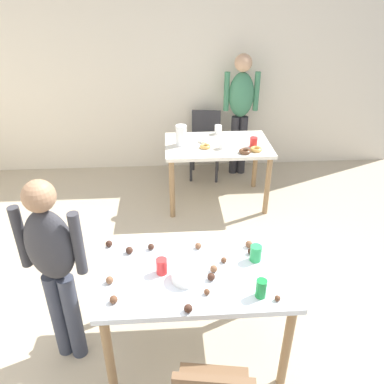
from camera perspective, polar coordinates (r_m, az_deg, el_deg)
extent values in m
plane|color=tan|center=(3.14, -1.67, -21.78)|extent=(6.40, 6.40, 0.00)
cube|color=beige|center=(5.29, -3.37, 16.98)|extent=(6.40, 0.10, 2.60)
cube|color=silver|center=(2.62, 0.48, -11.47)|extent=(1.25, 0.81, 0.04)
cylinder|color=olive|center=(2.69, -12.07, -22.71)|extent=(0.06, 0.06, 0.71)
cylinder|color=olive|center=(2.75, 13.71, -21.33)|extent=(0.06, 0.06, 0.71)
cylinder|color=olive|center=(3.15, -10.56, -12.73)|extent=(0.06, 0.06, 0.71)
cylinder|color=olive|center=(3.21, 10.30, -11.84)|extent=(0.06, 0.06, 0.71)
cube|color=silver|center=(4.47, 3.78, 6.87)|extent=(1.19, 0.77, 0.04)
cylinder|color=olive|center=(4.30, -2.95, 0.40)|extent=(0.06, 0.06, 0.71)
cylinder|color=olive|center=(4.44, 11.03, 0.84)|extent=(0.06, 0.06, 0.71)
cylinder|color=olive|center=(4.88, -3.11, 4.13)|extent=(0.06, 0.06, 0.71)
cylinder|color=olive|center=(5.01, 9.30, 4.43)|extent=(0.06, 0.06, 0.71)
cube|color=#2D2D33|center=(5.19, 1.91, 6.64)|extent=(0.46, 0.46, 0.04)
cube|color=#2D2D33|center=(5.27, 2.09, 9.71)|extent=(0.38, 0.10, 0.42)
cylinder|color=#2D2D33|center=(5.12, 3.64, 3.50)|extent=(0.04, 0.04, 0.41)
cylinder|color=#2D2D33|center=(5.14, -0.16, 3.67)|extent=(0.04, 0.04, 0.41)
cylinder|color=#2D2D33|center=(5.43, 3.79, 5.07)|extent=(0.04, 0.04, 0.41)
cylinder|color=#2D2D33|center=(5.44, 0.20, 5.23)|extent=(0.04, 0.04, 0.41)
cylinder|color=#383D4C|center=(3.00, -19.01, -16.76)|extent=(0.11, 0.11, 0.72)
cylinder|color=#383D4C|center=(2.95, -17.04, -17.22)|extent=(0.11, 0.11, 0.72)
ellipsoid|color=#333338|center=(2.58, -20.16, -7.39)|extent=(0.36, 0.27, 0.51)
sphere|color=#997051|center=(2.39, -21.61, -0.56)|extent=(0.20, 0.20, 0.20)
cylinder|color=#333338|center=(2.65, -23.90, -6.10)|extent=(0.08, 0.08, 0.44)
cylinder|color=#333338|center=(2.47, -16.44, -7.32)|extent=(0.08, 0.08, 0.44)
cylinder|color=#28282D|center=(5.34, 7.39, 6.82)|extent=(0.11, 0.11, 0.81)
cylinder|color=#28282D|center=(5.33, 6.21, 6.83)|extent=(0.11, 0.11, 0.81)
ellipsoid|color=#3D7A56|center=(5.11, 7.27, 13.97)|extent=(0.33, 0.22, 0.57)
sphere|color=tan|center=(5.02, 7.57, 18.32)|extent=(0.22, 0.22, 0.22)
cylinder|color=#3D7A56|center=(5.13, 9.47, 14.37)|extent=(0.07, 0.07, 0.49)
cylinder|color=#3D7A56|center=(5.08, 5.11, 14.49)|extent=(0.07, 0.07, 0.49)
cylinder|color=white|center=(2.51, -0.92, -12.18)|extent=(0.18, 0.18, 0.07)
cylinder|color=#198438|center=(2.42, 10.13, -13.78)|extent=(0.07, 0.07, 0.12)
cube|color=silver|center=(2.80, 10.91, -8.42)|extent=(0.17, 0.02, 0.01)
cylinder|color=green|center=(2.67, 9.35, -8.87)|extent=(0.08, 0.08, 0.12)
cylinder|color=red|center=(2.55, -4.48, -10.82)|extent=(0.07, 0.07, 0.11)
sphere|color=brown|center=(2.54, -12.02, -12.54)|extent=(0.05, 0.05, 0.05)
sphere|color=brown|center=(2.57, 3.21, -11.20)|extent=(0.05, 0.05, 0.05)
sphere|color=brown|center=(2.44, 12.47, -15.01)|extent=(0.04, 0.04, 0.04)
sphere|color=#3D2319|center=(2.75, -9.20, -8.45)|extent=(0.05, 0.05, 0.05)
sphere|color=brown|center=(2.80, 8.36, -7.59)|extent=(0.05, 0.05, 0.05)
sphere|color=#3D2319|center=(2.84, -12.10, -7.44)|extent=(0.05, 0.05, 0.05)
sphere|color=#3D2319|center=(2.77, -6.04, -8.00)|extent=(0.04, 0.04, 0.04)
sphere|color=brown|center=(2.65, 4.70, -9.94)|extent=(0.04, 0.04, 0.04)
sphere|color=#3D2319|center=(2.74, 8.65, -8.62)|extent=(0.05, 0.05, 0.05)
sphere|color=brown|center=(2.76, 0.92, -7.91)|extent=(0.05, 0.05, 0.05)
sphere|color=brown|center=(2.42, 2.20, -14.46)|extent=(0.04, 0.04, 0.04)
sphere|color=#3D2319|center=(2.32, -0.55, -16.74)|extent=(0.05, 0.05, 0.05)
sphere|color=brown|center=(2.41, -11.46, -15.23)|extent=(0.05, 0.05, 0.05)
sphere|color=#3D2319|center=(2.51, 2.83, -12.35)|extent=(0.05, 0.05, 0.05)
cylinder|color=white|center=(4.38, -1.60, 8.34)|extent=(0.12, 0.12, 0.23)
cylinder|color=red|center=(4.39, 9.04, 7.24)|extent=(0.08, 0.08, 0.11)
cylinder|color=white|center=(4.73, 3.87, 9.15)|extent=(0.08, 0.08, 0.11)
cylinder|color=white|center=(4.32, 4.55, 6.99)|extent=(0.08, 0.08, 0.09)
torus|color=gold|center=(4.31, 9.39, 6.23)|extent=(0.13, 0.13, 0.04)
torus|color=white|center=(4.49, 1.63, 7.52)|extent=(0.10, 0.10, 0.03)
torus|color=brown|center=(4.24, 7.78, 5.94)|extent=(0.13, 0.13, 0.04)
torus|color=gold|center=(4.33, 1.96, 6.72)|extent=(0.12, 0.12, 0.04)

